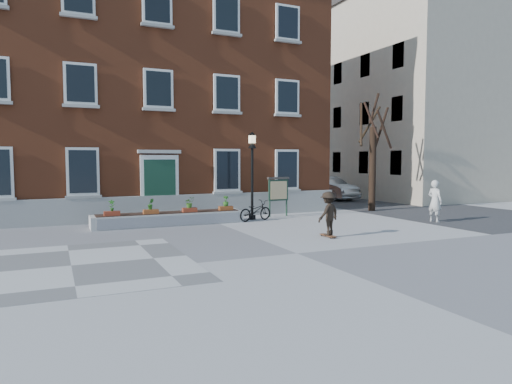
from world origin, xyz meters
name	(u,v)px	position (x,y,z in m)	size (l,w,h in m)	color
ground	(297,253)	(0.00, 0.00, 0.00)	(100.00, 100.00, 0.00)	#9F9FA1
checker_patch	(71,266)	(-6.00, 1.00, 0.01)	(6.00, 6.00, 0.01)	slate
bicycle	(255,211)	(1.75, 6.87, 0.45)	(0.60, 1.72, 0.91)	black
parked_car	(328,188)	(10.69, 14.79, 0.78)	(1.64, 4.71, 1.55)	silver
bystander	(435,201)	(8.68, 3.36, 0.91)	(0.66, 0.44, 1.82)	silver
brick_building	(138,93)	(-2.00, 13.98, 6.30)	(18.40, 10.85, 12.60)	brown
planter_assembly	(170,218)	(-1.99, 7.18, 0.31)	(6.20, 1.12, 1.15)	#BBBCB7
bare_tree	(373,158)	(9.01, 8.01, 2.79)	(1.83, 1.83, 6.16)	black
side_street	(370,108)	(17.99, 19.78, 7.02)	(15.20, 36.00, 14.50)	#3D3D40
lamp_post	(252,163)	(1.82, 7.36, 2.54)	(0.40, 0.40, 3.93)	black
notice_board	(278,190)	(3.40, 7.88, 1.26)	(1.10, 0.16, 1.87)	#1B3626
skateboarder	(328,213)	(2.35, 1.97, 0.83)	(1.12, 0.87, 1.60)	brown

